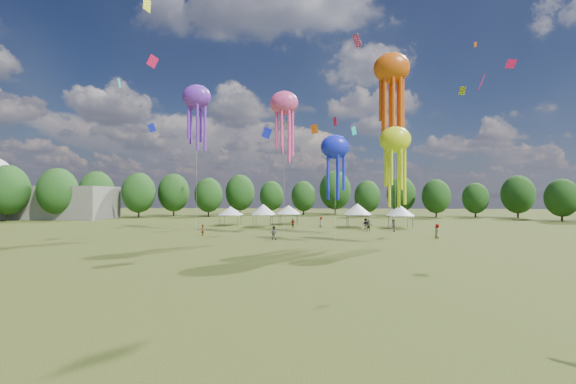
{
  "coord_description": "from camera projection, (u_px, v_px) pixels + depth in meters",
  "views": [
    {
      "loc": [
        -0.73,
        -14.07,
        5.7
      ],
      "look_at": [
        -3.02,
        15.0,
        6.0
      ],
      "focal_mm": 22.84,
      "sensor_mm": 36.0,
      "label": 1
    }
  ],
  "objects": [
    {
      "name": "spectator_near",
      "position": [
        274.0,
        233.0,
        47.35
      ],
      "size": [
        0.96,
        0.8,
        1.75
      ],
      "primitive_type": "imported",
      "rotation": [
        0.0,
        0.0,
        2.97
      ],
      "color": "gray",
      "rests_on": "ground"
    },
    {
      "name": "hangar",
      "position": [
        31.0,
        203.0,
        91.38
      ],
      "size": [
        40.0,
        12.0,
        8.0
      ],
      "primitive_type": "cube",
      "color": "gray",
      "rests_on": "ground"
    },
    {
      "name": "small_kites",
      "position": [
        340.0,
        40.0,
        54.59
      ],
      "size": [
        78.68,
        54.0,
        45.28
      ],
      "color": "#F44892",
      "rests_on": "ground"
    },
    {
      "name": "treeline",
      "position": [
        302.0,
        192.0,
        76.6
      ],
      "size": [
        201.57,
        95.24,
        13.43
      ],
      "color": "#38281C",
      "rests_on": "ground"
    },
    {
      "name": "spectators_far",
      "position": [
        359.0,
        225.0,
        59.17
      ],
      "size": [
        32.77,
        17.48,
        1.92
      ],
      "color": "gray",
      "rests_on": "ground"
    },
    {
      "name": "festival_tents",
      "position": [
        310.0,
        210.0,
        68.0
      ],
      "size": [
        36.15,
        11.84,
        4.31
      ],
      "color": "#47474C",
      "rests_on": "ground"
    },
    {
      "name": "ground",
      "position": [
        336.0,
        346.0,
        13.91
      ],
      "size": [
        300.0,
        300.0,
        0.0
      ],
      "primitive_type": "plane",
      "color": "#384416",
      "rests_on": "ground"
    },
    {
      "name": "show_kites",
      "position": [
        309.0,
        115.0,
        49.94
      ],
      "size": [
        33.37,
        15.26,
        24.83
      ],
      "color": "#F44892",
      "rests_on": "ground"
    }
  ]
}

